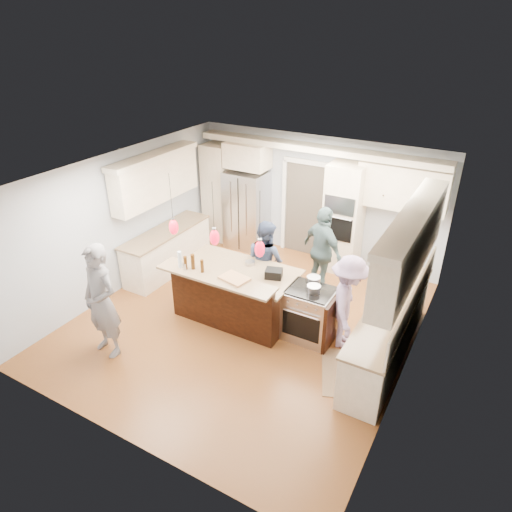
{
  "coord_description": "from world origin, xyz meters",
  "views": [
    {
      "loc": [
        3.45,
        -5.73,
        4.82
      ],
      "look_at": [
        0.0,
        0.35,
        1.15
      ],
      "focal_mm": 32.0,
      "sensor_mm": 36.0,
      "label": 1
    }
  ],
  "objects_px": {
    "kitchen_island": "(236,292)",
    "person_bar_end": "(101,302)",
    "refrigerator": "(246,210)",
    "island_range": "(311,314)",
    "person_far_left": "(266,261)"
  },
  "relations": [
    {
      "from": "kitchen_island",
      "to": "person_bar_end",
      "type": "height_order",
      "value": "person_bar_end"
    },
    {
      "from": "refrigerator",
      "to": "island_range",
      "type": "height_order",
      "value": "refrigerator"
    },
    {
      "from": "kitchen_island",
      "to": "person_bar_end",
      "type": "distance_m",
      "value": 2.31
    },
    {
      "from": "refrigerator",
      "to": "kitchen_island",
      "type": "bearing_deg",
      "value": -63.1
    },
    {
      "from": "kitchen_island",
      "to": "person_bar_end",
      "type": "bearing_deg",
      "value": -124.1
    },
    {
      "from": "refrigerator",
      "to": "person_far_left",
      "type": "relative_size",
      "value": 1.13
    },
    {
      "from": "person_bar_end",
      "to": "person_far_left",
      "type": "relative_size",
      "value": 1.19
    },
    {
      "from": "refrigerator",
      "to": "person_far_left",
      "type": "bearing_deg",
      "value": -50.6
    },
    {
      "from": "person_bar_end",
      "to": "person_far_left",
      "type": "distance_m",
      "value": 3.02
    },
    {
      "from": "refrigerator",
      "to": "person_bar_end",
      "type": "xyz_separation_m",
      "value": [
        0.04,
        -4.44,
        0.05
      ]
    },
    {
      "from": "person_far_left",
      "to": "refrigerator",
      "type": "bearing_deg",
      "value": -31.58
    },
    {
      "from": "person_bar_end",
      "to": "kitchen_island",
      "type": "bearing_deg",
      "value": 63.23
    },
    {
      "from": "island_range",
      "to": "person_far_left",
      "type": "height_order",
      "value": "person_far_left"
    },
    {
      "from": "refrigerator",
      "to": "person_far_left",
      "type": "xyz_separation_m",
      "value": [
        1.47,
        -1.79,
        -0.1
      ]
    },
    {
      "from": "refrigerator",
      "to": "kitchen_island",
      "type": "xyz_separation_m",
      "value": [
        1.3,
        -2.57,
        -0.42
      ]
    }
  ]
}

